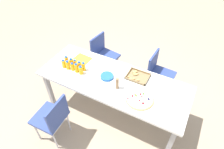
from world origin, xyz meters
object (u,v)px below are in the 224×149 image
object	(u,v)px
snack_tray	(137,76)
napkin_stack	(172,99)
cardboard_tube	(117,83)
fruit_pizza	(140,99)
party_table	(113,83)
juice_bottle_4	(81,70)
chair_near_left	(53,117)
plate_stack	(107,76)
juice_bottle_5	(67,61)
juice_bottle_0	(64,64)
juice_bottle_2	(72,67)
chair_far_left	(103,53)
juice_bottle_3	(76,68)
juice_bottle_8	(79,66)
paper_folder	(82,59)
chair_far_right	(158,72)
juice_bottle_7	(75,64)
juice_bottle_1	(68,65)
juice_bottle_6	(71,63)
juice_bottle_9	(84,67)

from	to	relation	value
snack_tray	napkin_stack	distance (m)	0.58
cardboard_tube	fruit_pizza	bearing A→B (deg)	-6.51
party_table	juice_bottle_4	size ratio (longest dim) A/B	15.84
chair_near_left	plate_stack	bearing A→B (deg)	-29.41
plate_stack	juice_bottle_5	bearing A→B (deg)	-177.19
juice_bottle_0	fruit_pizza	distance (m)	1.24
juice_bottle_2	snack_tray	distance (m)	0.95
juice_bottle_0	chair_near_left	bearing A→B (deg)	-67.62
juice_bottle_0	fruit_pizza	bearing A→B (deg)	-2.19
fruit_pizza	napkin_stack	size ratio (longest dim) A/B	2.45
chair_far_left	juice_bottle_3	bearing A→B (deg)	11.37
juice_bottle_0	juice_bottle_8	size ratio (longest dim) A/B	0.96
paper_folder	fruit_pizza	bearing A→B (deg)	-16.77
chair_far_right	paper_folder	bearing A→B (deg)	-60.58
juice_bottle_8	snack_tray	bearing A→B (deg)	16.46
juice_bottle_7	snack_tray	xyz separation A→B (m)	(0.90, 0.23, -0.05)
juice_bottle_1	juice_bottle_4	world-z (taller)	juice_bottle_1
juice_bottle_2	cardboard_tube	world-z (taller)	cardboard_tube
juice_bottle_6	juice_bottle_4	bearing A→B (deg)	-18.54
juice_bottle_0	napkin_stack	size ratio (longest dim) A/B	0.91
juice_bottle_6	fruit_pizza	xyz separation A→B (m)	(1.15, -0.12, -0.05)
cardboard_tube	chair_near_left	bearing A→B (deg)	-133.12
juice_bottle_4	snack_tray	world-z (taller)	juice_bottle_4
juice_bottle_4	fruit_pizza	bearing A→B (deg)	-3.02
juice_bottle_2	juice_bottle_9	bearing A→B (deg)	26.28
juice_bottle_1	paper_folder	bearing A→B (deg)	79.04
juice_bottle_1	snack_tray	distance (m)	1.03
chair_near_left	juice_bottle_2	world-z (taller)	juice_bottle_2
juice_bottle_7	napkin_stack	distance (m)	1.46
chair_far_left	paper_folder	distance (m)	0.62
napkin_stack	paper_folder	bearing A→B (deg)	174.29
chair_far_left	napkin_stack	distance (m)	1.62
juice_bottle_3	plate_stack	size ratio (longest dim) A/B	0.80
snack_tray	juice_bottle_3	bearing A→B (deg)	-159.36
juice_bottle_0	juice_bottle_1	size ratio (longest dim) A/B	0.93
juice_bottle_0	juice_bottle_2	xyz separation A→B (m)	(0.15, 0.01, -0.00)
plate_stack	juice_bottle_9	bearing A→B (deg)	-175.59
juice_bottle_0	juice_bottle_5	size ratio (longest dim) A/B	0.93
cardboard_tube	paper_folder	size ratio (longest dim) A/B	0.70
party_table	juice_bottle_7	size ratio (longest dim) A/B	15.62
paper_folder	chair_near_left	bearing A→B (deg)	-81.47
chair_near_left	juice_bottle_6	bearing A→B (deg)	12.15
snack_tray	paper_folder	distance (m)	0.92
juice_bottle_0	juice_bottle_9	bearing A→B (deg)	15.29
fruit_pizza	cardboard_tube	bearing A→B (deg)	173.49
party_table	plate_stack	xyz separation A→B (m)	(-0.10, 0.00, 0.09)
chair_near_left	plate_stack	distance (m)	0.92
chair_far_right	juice_bottle_6	world-z (taller)	juice_bottle_6
juice_bottle_2	cardboard_tube	distance (m)	0.74
juice_bottle_1	juice_bottle_3	world-z (taller)	juice_bottle_3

